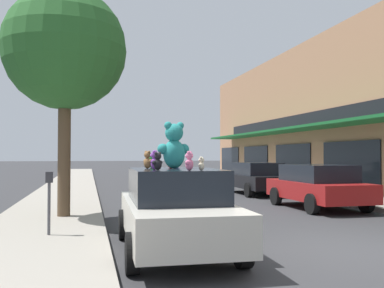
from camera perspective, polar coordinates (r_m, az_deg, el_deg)
name	(u,v)px	position (r m, az deg, el deg)	size (l,w,h in m)	color
ground_plane	(337,250)	(8.64, 18.72, -13.18)	(260.00, 260.00, 0.00)	#333335
sidewalk_near	(24,263)	(7.42, -21.55, -14.51)	(2.72, 90.00, 0.16)	gray
plush_art_car	(175,208)	(7.90, -2.33, -8.59)	(2.02, 4.37, 1.51)	beige
teddy_bear_giant	(174,146)	(8.07, -2.42, -0.26)	(0.67, 0.44, 0.88)	teal
teddy_bear_cream	(201,164)	(7.00, 1.25, -2.66)	(0.14, 0.17, 0.23)	beige
teddy_bear_red	(171,162)	(8.35, -2.88, -2.39)	(0.19, 0.12, 0.25)	red
teddy_bear_black	(158,161)	(7.19, -4.59, -2.32)	(0.22, 0.19, 0.31)	black
teddy_bear_blue	(176,158)	(8.89, -2.08, -1.94)	(0.22, 0.28, 0.38)	blue
teddy_bear_pink	(189,161)	(6.95, -0.37, -2.30)	(0.19, 0.23, 0.32)	pink
teddy_bear_green	(152,162)	(8.55, -5.40, -2.36)	(0.15, 0.19, 0.25)	green
teddy_bear_brown	(148,160)	(8.10, -5.94, -2.12)	(0.20, 0.25, 0.34)	olive
teddy_bear_purple	(155,160)	(7.40, -5.01, -2.19)	(0.18, 0.25, 0.33)	purple
parked_car_far_center	(318,185)	(14.80, 16.41, -5.28)	(2.04, 4.07, 1.45)	maroon
parked_car_far_right	(256,177)	(19.60, 8.55, -4.40)	(1.95, 4.24, 1.43)	black
street_tree	(65,50)	(12.16, -16.57, 11.94)	(3.26, 3.26, 6.07)	brown
parking_meter	(49,195)	(9.14, -18.52, -6.41)	(0.14, 0.10, 1.27)	#4C4C51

